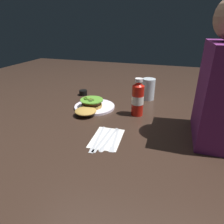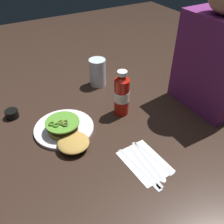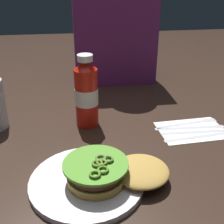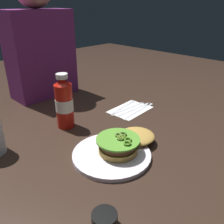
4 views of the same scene
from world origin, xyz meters
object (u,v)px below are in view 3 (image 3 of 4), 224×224
Objects in this scene: ketchup_bottle at (86,94)px; spoon_utensil at (200,126)px; dinner_plate at (87,182)px; burger_sandwich at (113,171)px; butter_knife at (207,135)px; steak_knife at (203,131)px; diner_person at (114,14)px; fork_utensil at (192,122)px; napkin at (192,130)px.

ketchup_bottle is 0.33m from spoon_utensil.
ketchup_bottle is (0.02, 0.26, 0.09)m from dinner_plate.
burger_sandwich reaches higher than butter_knife.
ketchup_bottle reaches higher than steak_knife.
steak_knife is 0.55m from diner_person.
ketchup_bottle reaches higher than butter_knife.
dinner_plate is 1.17× the size of steak_knife.
burger_sandwich reaches higher than fork_utensil.
ketchup_bottle is at bearing 163.76° from steak_knife.
dinner_plate is 0.43× the size of diner_person.
fork_utensil is 0.33× the size of diner_person.
spoon_utensil is at bearing 83.16° from steak_knife.
ketchup_bottle reaches higher than burger_sandwich.
ketchup_bottle reaches higher than napkin.
dinner_plate is at bearing -103.35° from diner_person.
steak_knife is at bearing 95.78° from butter_knife.
dinner_plate is at bearing -149.63° from spoon_utensil.
burger_sandwich is at bearing -138.88° from fork_utensil.
dinner_plate is 1.32× the size of napkin.
burger_sandwich reaches higher than spoon_utensil.
burger_sandwich is 0.35m from fork_utensil.
ketchup_bottle is 0.34m from steak_knife.
diner_person is at bearing 81.59° from burger_sandwich.
napkin is at bearing -159.96° from spoon_utensil.
diner_person is (-0.19, 0.42, 0.25)m from spoon_utensil.
steak_knife is (-0.00, 0.02, 0.00)m from butter_knife.
napkin is (0.29, -0.08, -0.09)m from ketchup_bottle.
burger_sandwich is 1.18× the size of fork_utensil.
butter_knife is at bearing -90.98° from spoon_utensil.
steak_knife and fork_utensil have the same top height.
spoon_utensil is 1.08× the size of fork_utensil.
spoon_utensil is (0.28, 0.20, -0.03)m from burger_sandwich.
steak_knife is at bearing -26.83° from napkin.
steak_knife is 0.05m from fork_utensil.
diner_person reaches higher than ketchup_bottle.
ketchup_bottle is at bearing -109.81° from diner_person.
diner_person reaches higher than burger_sandwich.
ketchup_bottle reaches higher than dinner_plate.
dinner_plate is 1.28× the size of fork_utensil.
napkin is 0.88× the size of steak_knife.
dinner_plate is 0.39m from spoon_utensil.
napkin is 0.84× the size of butter_knife.
diner_person reaches higher than butter_knife.
spoon_utensil is 0.53m from diner_person.
burger_sandwich is at bearing -147.14° from steak_knife.
fork_utensil is (-0.01, 0.03, 0.00)m from spoon_utensil.
dinner_plate is 0.39m from fork_utensil.
butter_knife is 1.06× the size of spoon_utensil.
napkin is at bearing 129.80° from butter_knife.
ketchup_bottle is 0.95× the size of butter_knife.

